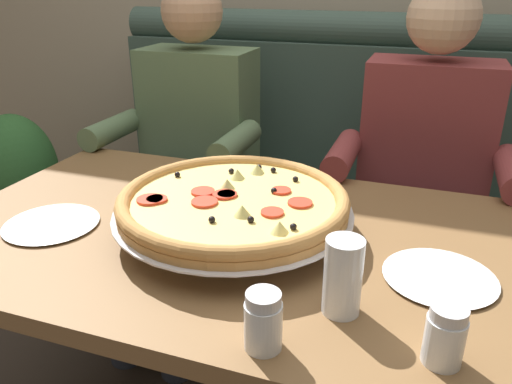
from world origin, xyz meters
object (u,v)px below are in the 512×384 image
at_px(diner_left, 187,142).
at_px(shaker_pepper_flakes, 444,339).
at_px(diner_right, 422,168).
at_px(plate_near_right, 440,274).
at_px(plate_near_left, 51,221).
at_px(dining_table, 228,264).
at_px(potted_plant, 19,181).
at_px(booth_bench, 311,207).
at_px(pizza, 233,203).
at_px(drinking_glass, 342,281).
at_px(shaker_parmesan, 263,325).

distance_m(diner_left, shaker_pepper_flakes, 1.24).
distance_m(diner_right, plate_near_right, 0.66).
xyz_separation_m(diner_right, plate_near_right, (0.06, -0.65, 0.03)).
height_order(shaker_pepper_flakes, plate_near_left, shaker_pepper_flakes).
relative_size(dining_table, plate_near_right, 6.19).
xyz_separation_m(dining_table, potted_plant, (-1.34, 0.72, -0.25)).
distance_m(booth_bench, plate_near_right, 1.08).
xyz_separation_m(pizza, shaker_pepper_flakes, (0.44, -0.28, -0.03)).
height_order(pizza, drinking_glass, drinking_glass).
bearing_deg(potted_plant, shaker_parmesan, -34.59).
distance_m(pizza, plate_near_right, 0.45).
distance_m(plate_near_right, drinking_glass, 0.23).
bearing_deg(shaker_parmesan, booth_bench, 99.43).
distance_m(booth_bench, shaker_parmesan, 1.28).
bearing_deg(dining_table, plate_near_right, -5.96).
distance_m(booth_bench, diner_left, 0.57).
xyz_separation_m(dining_table, plate_near_right, (0.46, -0.05, 0.10)).
distance_m(pizza, shaker_pepper_flakes, 0.53).
bearing_deg(pizza, potted_plant, 151.86).
relative_size(booth_bench, diner_left, 1.40).
relative_size(diner_right, plate_near_right, 5.96).
bearing_deg(booth_bench, plate_near_right, -63.55).
bearing_deg(diner_right, booth_bench, 146.48).
distance_m(diner_left, potted_plant, 1.00).
height_order(diner_left, diner_right, same).
bearing_deg(shaker_pepper_flakes, drinking_glass, 156.27).
height_order(diner_right, drinking_glass, diner_right).
relative_size(booth_bench, diner_right, 1.40).
xyz_separation_m(plate_near_right, potted_plant, (-1.80, 0.77, -0.35)).
relative_size(pizza, plate_near_right, 2.47).
relative_size(diner_right, drinking_glass, 9.22).
height_order(shaker_parmesan, potted_plant, shaker_parmesan).
bearing_deg(pizza, plate_near_left, -165.14).
relative_size(booth_bench, shaker_parmesan, 18.24).
bearing_deg(drinking_glass, diner_left, 130.67).
bearing_deg(diner_right, potted_plant, 176.14).
distance_m(diner_left, diner_right, 0.80).
distance_m(booth_bench, drinking_glass, 1.19).
bearing_deg(drinking_glass, shaker_pepper_flakes, -23.73).
distance_m(shaker_parmesan, potted_plant, 1.91).
bearing_deg(plate_near_right, dining_table, 174.04).
distance_m(pizza, drinking_glass, 0.35).
height_order(diner_right, plate_near_right, diner_right).
height_order(dining_table, shaker_parmesan, shaker_parmesan).
distance_m(booth_bench, dining_table, 0.90).
relative_size(diner_left, pizza, 2.41).
distance_m(dining_table, shaker_parmesan, 0.41).
relative_size(diner_right, plate_near_left, 5.91).
bearing_deg(potted_plant, plate_near_right, -23.24).
height_order(shaker_pepper_flakes, potted_plant, shaker_pepper_flakes).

